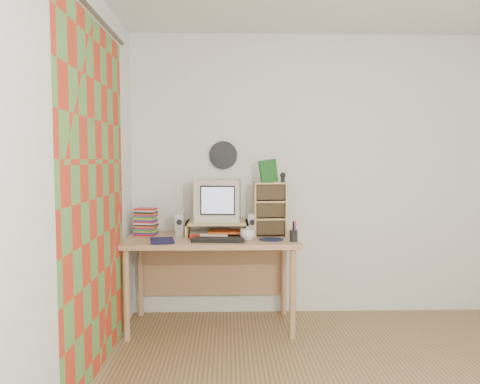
{
  "coord_description": "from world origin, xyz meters",
  "views": [
    {
      "loc": [
        -0.89,
        -2.45,
        1.39
      ],
      "look_at": [
        -0.79,
        1.33,
        1.13
      ],
      "focal_mm": 35.0,
      "sensor_mm": 36.0,
      "label": 1
    }
  ],
  "objects": [
    {
      "name": "webcam",
      "position": [
        -0.43,
        1.45,
        1.24
      ],
      "size": [
        0.05,
        0.05,
        0.08
      ],
      "primitive_type": null,
      "rotation": [
        0.0,
        0.0,
        0.05
      ],
      "color": "black",
      "rests_on": "cd_rack"
    },
    {
      "name": "curtain",
      "position": [
        -1.71,
        0.48,
        1.15
      ],
      "size": [
        0.0,
        2.2,
        2.2
      ],
      "primitive_type": "plane",
      "rotation": [
        1.57,
        0.0,
        1.57
      ],
      "color": "red",
      "rests_on": "left_wall"
    },
    {
      "name": "keyboard",
      "position": [
        -0.97,
        1.18,
        0.76
      ],
      "size": [
        0.42,
        0.17,
        0.03
      ],
      "primitive_type": "cube",
      "rotation": [
        0.0,
        0.0,
        -0.08
      ],
      "color": "black",
      "rests_on": "desk"
    },
    {
      "name": "dvd_stack",
      "position": [
        -1.59,
        1.52,
        0.87
      ],
      "size": [
        0.19,
        0.16,
        0.24
      ],
      "primitive_type": null,
      "rotation": [
        0.0,
        0.0,
        -0.22
      ],
      "color": "brown",
      "rests_on": "desk"
    },
    {
      "name": "papers",
      "position": [
        -1.0,
        1.49,
        0.77
      ],
      "size": [
        0.31,
        0.23,
        0.04
      ],
      "primitive_type": null,
      "rotation": [
        0.0,
        0.0,
        -0.01
      ],
      "color": "white",
      "rests_on": "desk"
    },
    {
      "name": "left_wall",
      "position": [
        -1.75,
        0.0,
        1.25
      ],
      "size": [
        0.0,
        3.5,
        3.5
      ],
      "primitive_type": "plane",
      "rotation": [
        1.57,
        0.0,
        1.57
      ],
      "color": "white",
      "rests_on": "floor"
    },
    {
      "name": "red_box",
      "position": [
        -1.16,
        1.3,
        0.77
      ],
      "size": [
        0.08,
        0.06,
        0.04
      ],
      "primitive_type": "cube",
      "rotation": [
        0.0,
        0.0,
        -0.18
      ],
      "color": "red",
      "rests_on": "desk"
    },
    {
      "name": "diary",
      "position": [
        -1.49,
        1.17,
        0.77
      ],
      "size": [
        0.24,
        0.2,
        0.04
      ],
      "primitive_type": "imported",
      "rotation": [
        0.0,
        0.0,
        0.19
      ],
      "color": "#100F37",
      "rests_on": "desk"
    },
    {
      "name": "speaker_right",
      "position": [
        -0.69,
        1.43,
        0.84
      ],
      "size": [
        0.08,
        0.08,
        0.19
      ],
      "primitive_type": "cube",
      "rotation": [
        0.0,
        0.0,
        -0.07
      ],
      "color": "#B8B8BD",
      "rests_on": "desk"
    },
    {
      "name": "back_wall",
      "position": [
        0.0,
        1.75,
        1.25
      ],
      "size": [
        3.5,
        0.0,
        3.5
      ],
      "primitive_type": "plane",
      "rotation": [
        1.57,
        0.0,
        0.0
      ],
      "color": "white",
      "rests_on": "floor"
    },
    {
      "name": "pen_cup",
      "position": [
        -0.38,
        1.17,
        0.81
      ],
      "size": [
        0.07,
        0.07,
        0.13
      ],
      "primitive_type": null,
      "rotation": [
        0.0,
        0.0,
        0.19
      ],
      "color": "black",
      "rests_on": "desk"
    },
    {
      "name": "cd_rack",
      "position": [
        -0.54,
        1.45,
        0.98
      ],
      "size": [
        0.28,
        0.16,
        0.45
      ],
      "primitive_type": "cube",
      "rotation": [
        0.0,
        0.0,
        0.08
      ],
      "color": "tan",
      "rests_on": "desk"
    },
    {
      "name": "mug",
      "position": [
        -0.74,
        1.22,
        0.8
      ],
      "size": [
        0.14,
        0.14,
        0.09
      ],
      "primitive_type": "imported",
      "rotation": [
        0.0,
        0.0,
        -0.2
      ],
      "color": "silver",
      "rests_on": "desk"
    },
    {
      "name": "mousepad",
      "position": [
        -0.54,
        1.25,
        0.75
      ],
      "size": [
        0.23,
        0.23,
        0.0
      ],
      "primitive_type": "cylinder",
      "rotation": [
        0.0,
        0.0,
        -0.14
      ],
      "color": "#101636",
      "rests_on": "desk"
    },
    {
      "name": "wall_disc",
      "position": [
        -0.93,
        1.73,
        1.43
      ],
      "size": [
        0.25,
        0.02,
        0.25
      ],
      "primitive_type": "cylinder",
      "rotation": [
        1.57,
        0.0,
        0.0
      ],
      "color": "black",
      "rests_on": "back_wall"
    },
    {
      "name": "speaker_left",
      "position": [
        -1.29,
        1.45,
        0.84
      ],
      "size": [
        0.07,
        0.07,
        0.19
      ],
      "primitive_type": "cube",
      "rotation": [
        0.0,
        0.0,
        -0.01
      ],
      "color": "#B8B8BD",
      "rests_on": "desk"
    },
    {
      "name": "game_box",
      "position": [
        -0.55,
        1.43,
        1.3
      ],
      "size": [
        0.15,
        0.08,
        0.19
      ],
      "primitive_type": "cube",
      "rotation": [
        0.0,
        0.0,
        0.33
      ],
      "color": "#18541B",
      "rests_on": "cd_rack"
    },
    {
      "name": "desk",
      "position": [
        -1.03,
        1.44,
        0.62
      ],
      "size": [
        1.4,
        0.7,
        0.75
      ],
      "color": "tan",
      "rests_on": "floor"
    },
    {
      "name": "crt_monitor",
      "position": [
        -0.97,
        1.53,
        1.05
      ],
      "size": [
        0.4,
        0.4,
        0.35
      ],
      "primitive_type": "cube",
      "rotation": [
        0.0,
        0.0,
        -0.09
      ],
      "color": "beige",
      "rests_on": "monitor_riser"
    },
    {
      "name": "monitor_riser",
      "position": [
        -0.98,
        1.48,
        0.84
      ],
      "size": [
        0.52,
        0.3,
        0.12
      ],
      "color": "tan",
      "rests_on": "desk"
    }
  ]
}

